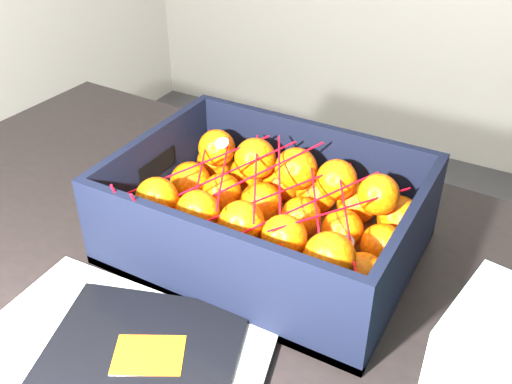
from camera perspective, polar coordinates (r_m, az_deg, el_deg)
The scene contains 5 objects.
table at distance 0.83m, azimuth -5.24°, elevation -13.81°, with size 1.23×0.85×0.75m.
produce_crate at distance 0.79m, azimuth 1.07°, elevation -3.08°, with size 0.39×0.29×0.13m.
clementine_heap at distance 0.78m, azimuth 1.25°, elevation -2.17°, with size 0.36×0.27×0.11m.
mesh_net at distance 0.75m, azimuth 0.18°, elevation 0.56°, with size 0.32×0.26×0.09m.
retail_carton at distance 0.58m, azimuth 21.25°, elevation -16.96°, with size 0.08×0.11×0.17m, color silver.
Camera 1 is at (0.04, -0.54, 1.26)m, focal length 40.85 mm.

